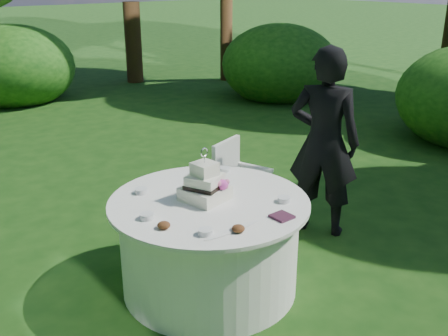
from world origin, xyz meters
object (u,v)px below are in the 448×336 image
(napkins, at_px, (282,216))
(chair, at_px, (236,180))
(table, at_px, (209,244))
(cake, at_px, (205,186))
(guest, at_px, (324,142))

(napkins, height_order, chair, chair)
(table, height_order, cake, cake)
(cake, bearing_deg, napkins, -69.31)
(guest, height_order, cake, guest)
(chair, bearing_deg, napkins, -117.11)
(table, height_order, chair, chair)
(table, distance_m, cake, 0.50)
(guest, distance_m, table, 1.56)
(table, bearing_deg, napkins, -69.28)
(napkins, relative_size, table, 0.09)
(napkins, xyz_separation_m, cake, (-0.23, 0.60, 0.10))
(napkins, height_order, table, napkins)
(cake, height_order, chair, cake)
(guest, distance_m, chair, 0.91)
(cake, bearing_deg, guest, 3.34)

